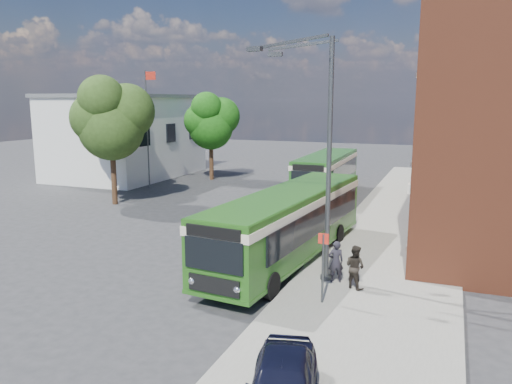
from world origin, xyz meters
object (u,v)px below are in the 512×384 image
at_px(street_lamp, 319,156).
at_px(parked_car, 283,384).
at_px(bus_front, 289,219).
at_px(bus_rear, 326,171).

bearing_deg(street_lamp, parked_car, -80.36).
bearing_deg(street_lamp, bus_front, 131.24).
xyz_separation_m(bus_front, parked_car, (3.19, -10.35, -1.06)).
relative_size(street_lamp, bus_rear, 0.88).
bearing_deg(bus_front, parked_car, -72.85).
xyz_separation_m(street_lamp, bus_rear, (-3.74, 16.89, -2.96)).
bearing_deg(parked_car, street_lamp, 86.41).
height_order(bus_rear, parked_car, bus_rear).
distance_m(bus_front, parked_car, 10.88).
relative_size(bus_rear, parked_car, 2.77).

